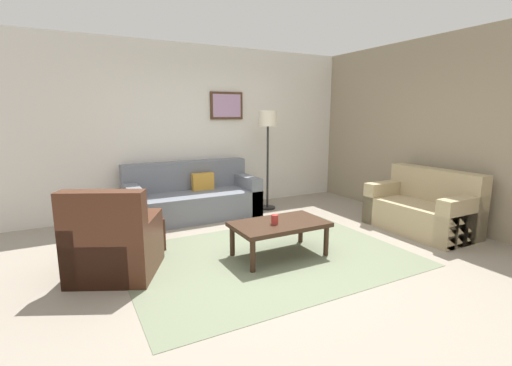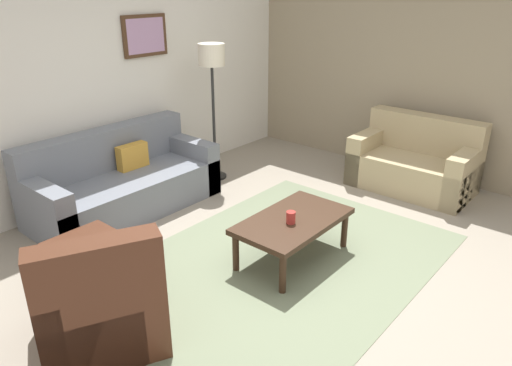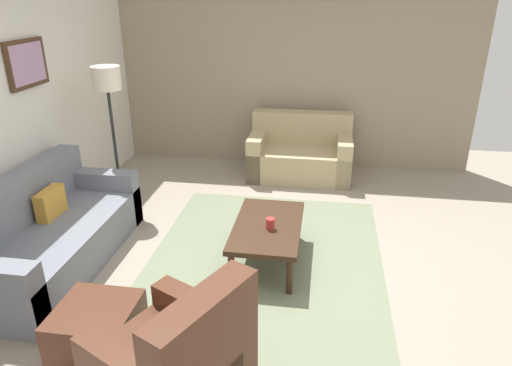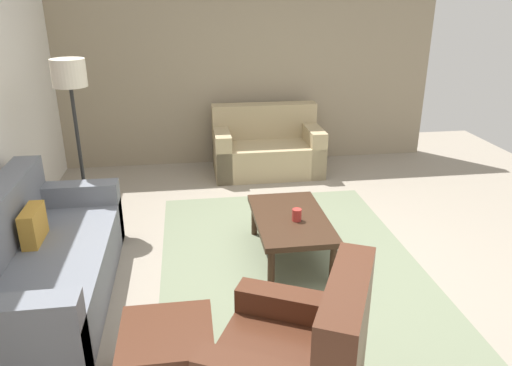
# 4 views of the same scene
# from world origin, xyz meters

# --- Properties ---
(ground_plane) EXTENTS (8.00, 8.00, 0.00)m
(ground_plane) POSITION_xyz_m (0.00, 0.00, 0.00)
(ground_plane) COLOR gray
(rear_partition) EXTENTS (6.00, 0.12, 2.80)m
(rear_partition) POSITION_xyz_m (0.00, 2.60, 1.40)
(rear_partition) COLOR silver
(rear_partition) RESTS_ON ground_plane
(stone_feature_panel) EXTENTS (0.12, 5.20, 2.80)m
(stone_feature_panel) POSITION_xyz_m (3.00, 0.00, 1.40)
(stone_feature_panel) COLOR gray
(stone_feature_panel) RESTS_ON ground_plane
(area_rug) EXTENTS (3.19, 2.30, 0.01)m
(area_rug) POSITION_xyz_m (0.00, 0.00, 0.00)
(area_rug) COLOR slate
(area_rug) RESTS_ON ground_plane
(couch_main) EXTENTS (2.07, 0.91, 0.88)m
(couch_main) POSITION_xyz_m (-0.25, 2.09, 0.30)
(couch_main) COLOR slate
(couch_main) RESTS_ON ground_plane
(couch_loveseat) EXTENTS (0.82, 1.42, 0.88)m
(couch_loveseat) POSITION_xyz_m (2.48, -0.19, 0.30)
(couch_loveseat) COLOR tan
(couch_loveseat) RESTS_ON ground_plane
(armchair_leather) EXTENTS (1.07, 1.07, 0.95)m
(armchair_leather) POSITION_xyz_m (-1.66, 0.30, 0.31)
(armchair_leather) COLOR #4C2819
(armchair_leather) RESTS_ON ground_plane
(ottoman) EXTENTS (0.56, 0.56, 0.40)m
(ottoman) POSITION_xyz_m (-1.29, 1.05, 0.20)
(ottoman) COLOR #4C2819
(ottoman) RESTS_ON ground_plane
(coffee_table) EXTENTS (1.10, 0.64, 0.41)m
(coffee_table) POSITION_xyz_m (0.13, -0.02, 0.36)
(coffee_table) COLOR #382316
(coffee_table) RESTS_ON ground_plane
(cup) EXTENTS (0.08, 0.08, 0.11)m
(cup) POSITION_xyz_m (0.05, -0.06, 0.46)
(cup) COLOR #B2332D
(cup) RESTS_ON coffee_table
(lamp_standing) EXTENTS (0.32, 0.32, 1.71)m
(lamp_standing) POSITION_xyz_m (1.09, 1.93, 1.41)
(lamp_standing) COLOR black
(lamp_standing) RESTS_ON ground_plane
(framed_artwork) EXTENTS (0.61, 0.04, 0.47)m
(framed_artwork) POSITION_xyz_m (0.59, 2.51, 1.80)
(framed_artwork) COLOR #472D1C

